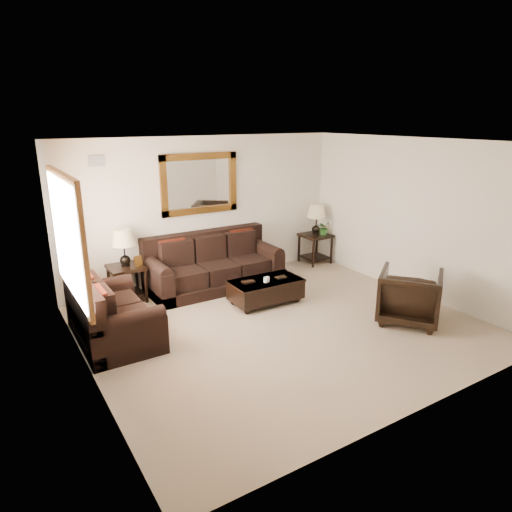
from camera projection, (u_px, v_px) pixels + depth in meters
room at (282, 239)px, 6.50m from camera, size 5.51×5.01×2.71m
window at (69, 237)px, 5.81m from camera, size 0.07×1.96×1.66m
mirror at (200, 184)px, 8.30m from camera, size 1.50×0.06×1.10m
air_vent at (96, 161)px, 7.27m from camera, size 0.25×0.02×0.18m
sofa at (213, 268)px, 8.38m from camera, size 2.42×1.05×0.99m
loveseat at (109, 317)px, 6.37m from camera, size 0.99×1.66×0.93m
end_table_left at (125, 255)px, 7.59m from camera, size 0.57×0.57×1.25m
end_table_right at (316, 225)px, 9.63m from camera, size 0.58×0.58×1.27m
coffee_table at (266, 289)px, 7.66m from camera, size 1.21×0.67×0.51m
armchair at (410, 294)px, 6.91m from camera, size 1.18×1.19×0.90m
potted_plant at (324, 229)px, 9.63m from camera, size 0.33×0.36×0.24m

